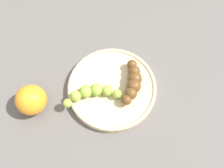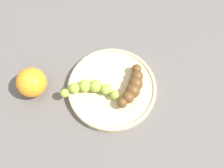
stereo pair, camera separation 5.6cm
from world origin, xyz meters
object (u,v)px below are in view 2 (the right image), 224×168
object	(u,v)px
banana_green	(90,88)
fruit_bowl	(112,88)
banana_overripe	(133,87)
orange_fruit	(32,82)

from	to	relation	value
banana_green	fruit_bowl	bearing A→B (deg)	-77.88
banana_overripe	banana_green	bearing A→B (deg)	-155.60
banana_overripe	orange_fruit	world-z (taller)	orange_fruit
fruit_bowl	orange_fruit	xyz separation A→B (m)	(-0.13, -0.15, 0.03)
fruit_bowl	banana_green	size ratio (longest dim) A/B	2.01
fruit_bowl	banana_green	bearing A→B (deg)	-119.95
banana_green	banana_overripe	size ratio (longest dim) A/B	1.00
banana_green	orange_fruit	world-z (taller)	orange_fruit
banana_overripe	orange_fruit	distance (m)	0.25
fruit_bowl	banana_overripe	world-z (taller)	banana_overripe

